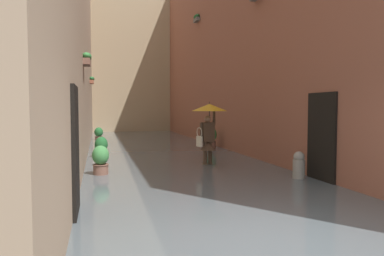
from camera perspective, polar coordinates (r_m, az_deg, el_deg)
ground_plane at (r=15.86m, az=-5.63°, el=-3.45°), size 60.00×60.00×0.00m
flood_water at (r=15.86m, az=-5.63°, el=-3.30°), size 6.42×28.40×0.08m
building_facade_left at (r=17.07m, az=7.09°, el=14.81°), size 2.04×26.40×10.55m
building_facade_far at (r=28.09m, az=-9.58°, el=11.83°), size 9.22×1.80×12.12m
person_wading at (r=11.22m, az=2.62°, el=1.25°), size 1.11×1.11×2.02m
potted_plant_far_right at (r=9.90m, az=-14.09°, el=-4.99°), size 0.44×0.44×0.84m
potted_plant_mid_right at (r=20.54m, az=-14.38°, el=-0.90°), size 0.47×0.47×0.75m
potted_plant_mid_left at (r=15.88m, az=2.97°, el=-1.51°), size 0.51×0.51×0.99m
potted_plant_near_right at (r=13.33m, az=-14.00°, el=-2.88°), size 0.45×0.45×0.81m
mooring_bollard at (r=9.46m, az=16.36°, el=-5.82°), size 0.30×0.30×0.75m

